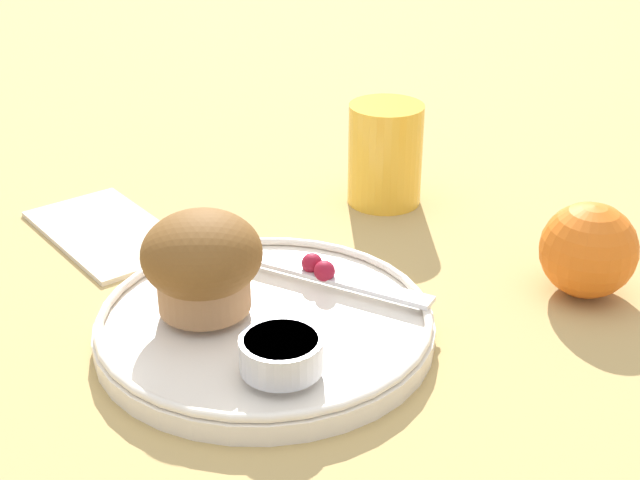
{
  "coord_description": "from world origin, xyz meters",
  "views": [
    {
      "loc": [
        0.44,
        -0.3,
        0.33
      ],
      "look_at": [
        0.01,
        0.04,
        0.06
      ],
      "focal_mm": 50.0,
      "sensor_mm": 36.0,
      "label": 1
    }
  ],
  "objects_px": {
    "butter_knife": "(326,276)",
    "orange_fruit": "(588,250)",
    "juice_glass": "(385,154)",
    "muffin": "(202,262)"
  },
  "relations": [
    {
      "from": "butter_knife",
      "to": "orange_fruit",
      "type": "relative_size",
      "value": 2.19
    },
    {
      "from": "muffin",
      "to": "juice_glass",
      "type": "relative_size",
      "value": 0.89
    },
    {
      "from": "butter_knife",
      "to": "orange_fruit",
      "type": "distance_m",
      "value": 0.19
    },
    {
      "from": "muffin",
      "to": "orange_fruit",
      "type": "relative_size",
      "value": 1.14
    },
    {
      "from": "orange_fruit",
      "to": "juice_glass",
      "type": "relative_size",
      "value": 0.78
    },
    {
      "from": "muffin",
      "to": "juice_glass",
      "type": "height_order",
      "value": "juice_glass"
    },
    {
      "from": "muffin",
      "to": "orange_fruit",
      "type": "height_order",
      "value": "muffin"
    },
    {
      "from": "muffin",
      "to": "juice_glass",
      "type": "distance_m",
      "value": 0.25
    },
    {
      "from": "muffin",
      "to": "butter_knife",
      "type": "relative_size",
      "value": 0.52
    },
    {
      "from": "butter_knife",
      "to": "juice_glass",
      "type": "xyz_separation_m",
      "value": [
        -0.11,
        0.15,
        0.02
      ]
    }
  ]
}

